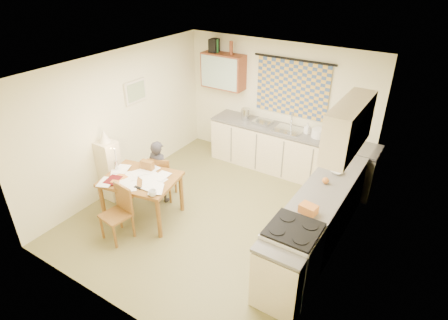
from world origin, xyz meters
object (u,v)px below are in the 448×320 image
Objects in this scene: counter_right at (316,222)px; counter_back at (289,152)px; stove at (290,259)px; person at (159,171)px; chair_far at (164,185)px; shelf_stand at (110,170)px; dining_table at (143,197)px.

counter_back is at bearing 124.23° from counter_right.
person reaches higher than stove.
person is (0.00, -0.08, 0.31)m from chair_far.
counter_right is at bearing 11.03° from shelf_stand.
shelf_stand is at bearing 160.76° from dining_table.
counter_back is 2.99m from dining_table.
shelf_stand is (-0.79, -0.48, 0.29)m from chair_far.
counter_back is at bearing -149.24° from chair_far.
counter_back is at bearing -128.85° from person.
shelf_stand is (-3.54, 0.25, 0.06)m from stove.
person is at bearing -125.93° from counter_back.
person reaches higher than chair_far.
counter_back is 2.99× the size of shelf_stand.
shelf_stand is at bearing 175.96° from stove.
stove is at bearing 163.70° from person.
chair_far is at bearing 86.62° from dining_table.
chair_far is 0.32m from person.
dining_table is (-2.67, 0.13, -0.12)m from stove.
chair_far is at bearing -175.64° from counter_right.
counter_right reaches higher than dining_table.
stove is 1.15× the size of chair_far.
stove is at bearing -65.88° from counter_back.
stove reaches higher than counter_right.
person is (-2.75, 0.65, 0.08)m from stove.
counter_back is 3.84× the size of chair_far.
stove is (0.00, -0.94, 0.04)m from counter_right.
counter_back is 2.19m from counter_right.
person is at bearing -174.05° from counter_right.
chair_far is at bearing -127.01° from counter_back.
counter_back and counter_right have the same top height.
shelf_stand is (-0.79, -0.40, -0.03)m from person.
counter_back is at bearing 47.24° from shelf_stand.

